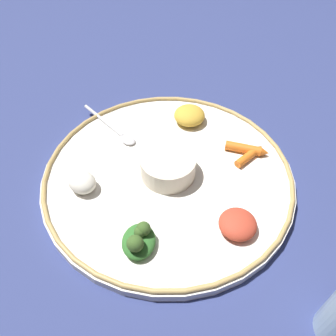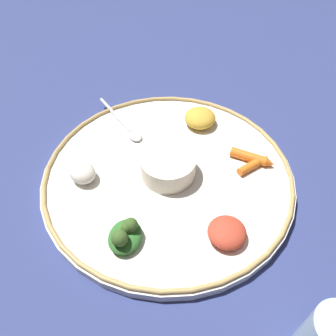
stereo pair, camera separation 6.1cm
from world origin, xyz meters
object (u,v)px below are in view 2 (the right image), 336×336
object	(u,v)px
center_bowl	(168,165)
spoon	(126,126)
greens_pile	(125,235)
carrot_outer	(252,158)
carrot_near_spoon	(254,164)

from	to	relation	value
center_bowl	spoon	size ratio (longest dim) A/B	0.60
greens_pile	carrot_outer	bearing A→B (deg)	-83.52
spoon	greens_pile	distance (m)	0.26
center_bowl	carrot_outer	xyz separation A→B (m)	(-0.05, -0.15, -0.01)
spoon	carrot_outer	world-z (taller)	carrot_outer
greens_pile	spoon	bearing A→B (deg)	-26.31
center_bowl	greens_pile	bearing A→B (deg)	123.70
spoon	carrot_near_spoon	xyz separation A→B (m)	(-0.22, -0.15, 0.00)
center_bowl	carrot_near_spoon	world-z (taller)	center_bowl
carrot_near_spoon	carrot_outer	world-z (taller)	carrot_outer
center_bowl	carrot_near_spoon	size ratio (longest dim) A/B	1.35
greens_pile	carrot_outer	distance (m)	0.28
spoon	carrot_outer	xyz separation A→B (m)	(-0.20, -0.16, 0.00)
spoon	greens_pile	bearing A→B (deg)	153.69
carrot_near_spoon	carrot_outer	size ratio (longest dim) A/B	0.94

